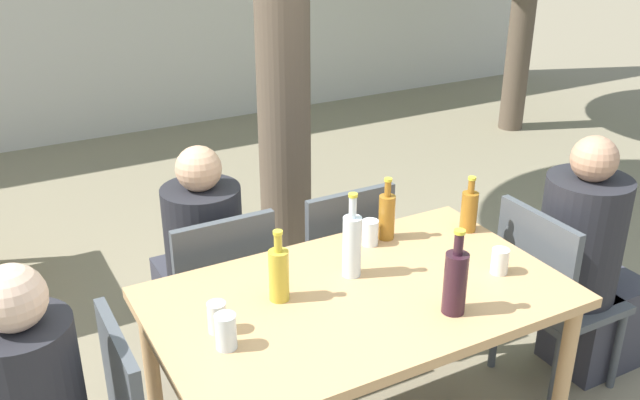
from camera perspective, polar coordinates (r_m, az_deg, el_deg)
dining_table_front at (r=2.65m, az=3.13°, el=-8.96°), size 1.50×0.89×0.77m
patio_chair_1 at (r=3.30m, az=17.87°, el=-6.81°), size 0.44×0.44×0.89m
patio_chair_2 at (r=3.16m, az=-8.12°, el=-7.23°), size 0.44×0.44×0.89m
patio_chair_3 at (r=3.38m, az=1.42°, el=-4.75°), size 0.44×0.44×0.89m
person_seated_1 at (r=3.44m, az=20.66°, el=-5.31°), size 0.58×0.36×1.18m
person_seated_2 at (r=3.36m, az=-9.59°, el=-5.35°), size 0.35×0.57×1.12m
water_bottle_0 at (r=2.65m, az=2.58°, el=-3.54°), size 0.07×0.07×0.34m
oil_cruet_1 at (r=2.52m, az=-3.31°, el=-5.87°), size 0.07×0.07×0.27m
wine_bottle_2 at (r=2.48m, az=10.78°, el=-6.37°), size 0.08×0.08×0.32m
amber_bottle_3 at (r=2.94m, az=5.36°, el=-1.23°), size 0.07×0.07×0.27m
amber_bottle_4 at (r=3.07m, az=11.85°, el=-0.78°), size 0.07×0.07×0.25m
drinking_glass_0 at (r=2.79m, az=14.19°, el=-4.76°), size 0.07×0.07×0.10m
drinking_glass_1 at (r=2.40m, az=-8.24°, el=-9.27°), size 0.06×0.06×0.11m
drinking_glass_2 at (r=2.91m, az=4.03°, el=-2.61°), size 0.07×0.07×0.11m
drinking_glass_3 at (r=2.31m, az=-7.54°, el=-10.39°), size 0.07×0.07×0.12m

